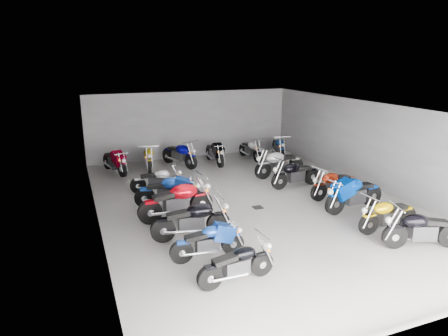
{
  "coord_description": "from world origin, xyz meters",
  "views": [
    {
      "loc": [
        -5.53,
        -11.59,
        4.82
      ],
      "look_at": [
        -0.58,
        1.1,
        1.0
      ],
      "focal_mm": 32.0,
      "sensor_mm": 36.0,
      "label": 1
    }
  ],
  "objects_px": {
    "motorcycle_left_a": "(238,264)",
    "motorcycle_right_a": "(422,229)",
    "motorcycle_right_e": "(295,174)",
    "motorcycle_back_b": "(149,157)",
    "motorcycle_right_b": "(388,215)",
    "motorcycle_back_d": "(215,153)",
    "motorcycle_left_c": "(192,220)",
    "motorcycle_left_b": "(209,241)",
    "motorcycle_back_a": "(115,161)",
    "drain_grate": "(258,207)",
    "motorcycle_right_c": "(354,194)",
    "motorcycle_back_e": "(250,149)",
    "motorcycle_left_e": "(169,192)",
    "motorcycle_right_d": "(334,184)",
    "motorcycle_back_f": "(279,147)",
    "motorcycle_right_f": "(279,163)",
    "motorcycle_back_c": "(180,154)",
    "motorcycle_left_f": "(157,180)",
    "motorcycle_left_d": "(177,201)"
  },
  "relations": [
    {
      "from": "motorcycle_right_e",
      "to": "motorcycle_back_a",
      "type": "xyz_separation_m",
      "value": [
        -6.17,
        4.41,
        0.02
      ]
    },
    {
      "from": "motorcycle_back_a",
      "to": "motorcycle_back_c",
      "type": "distance_m",
      "value": 2.86
    },
    {
      "from": "motorcycle_left_b",
      "to": "motorcycle_left_c",
      "type": "xyz_separation_m",
      "value": [
        -0.04,
        1.24,
        0.08
      ]
    },
    {
      "from": "drain_grate",
      "to": "motorcycle_left_b",
      "type": "xyz_separation_m",
      "value": [
        -2.64,
        -2.66,
        0.45
      ]
    },
    {
      "from": "motorcycle_left_b",
      "to": "motorcycle_back_f",
      "type": "xyz_separation_m",
      "value": [
        6.64,
        8.55,
        0.05
      ]
    },
    {
      "from": "motorcycle_right_b",
      "to": "motorcycle_back_e",
      "type": "bearing_deg",
      "value": -0.8
    },
    {
      "from": "motorcycle_left_c",
      "to": "motorcycle_right_e",
      "type": "bearing_deg",
      "value": 125.33
    },
    {
      "from": "motorcycle_back_a",
      "to": "motorcycle_back_b",
      "type": "bearing_deg",
      "value": 167.85
    },
    {
      "from": "motorcycle_left_f",
      "to": "motorcycle_back_d",
      "type": "height_order",
      "value": "motorcycle_back_d"
    },
    {
      "from": "motorcycle_right_b",
      "to": "motorcycle_right_d",
      "type": "bearing_deg",
      "value": -7.22
    },
    {
      "from": "motorcycle_left_a",
      "to": "motorcycle_left_e",
      "type": "distance_m",
      "value": 5.01
    },
    {
      "from": "motorcycle_back_b",
      "to": "motorcycle_back_f",
      "type": "distance_m",
      "value": 6.42
    },
    {
      "from": "motorcycle_back_d",
      "to": "motorcycle_left_e",
      "type": "bearing_deg",
      "value": 55.45
    },
    {
      "from": "motorcycle_left_e",
      "to": "motorcycle_back_a",
      "type": "xyz_separation_m",
      "value": [
        -1.19,
        4.76,
        -0.0
      ]
    },
    {
      "from": "motorcycle_left_d",
      "to": "motorcycle_left_e",
      "type": "distance_m",
      "value": 1.04
    },
    {
      "from": "motorcycle_right_c",
      "to": "motorcycle_back_e",
      "type": "relative_size",
      "value": 1.16
    },
    {
      "from": "motorcycle_back_a",
      "to": "motorcycle_right_e",
      "type": "bearing_deg",
      "value": 127.8
    },
    {
      "from": "motorcycle_left_f",
      "to": "motorcycle_left_d",
      "type": "bearing_deg",
      "value": 11.75
    },
    {
      "from": "motorcycle_right_e",
      "to": "motorcycle_back_b",
      "type": "distance_m",
      "value": 6.53
    },
    {
      "from": "motorcycle_left_a",
      "to": "motorcycle_back_d",
      "type": "height_order",
      "value": "motorcycle_back_d"
    },
    {
      "from": "motorcycle_left_a",
      "to": "motorcycle_back_d",
      "type": "bearing_deg",
      "value": 157.25
    },
    {
      "from": "motorcycle_left_c",
      "to": "motorcycle_right_e",
      "type": "relative_size",
      "value": 1.04
    },
    {
      "from": "drain_grate",
      "to": "motorcycle_right_b",
      "type": "distance_m",
      "value": 3.99
    },
    {
      "from": "motorcycle_right_c",
      "to": "motorcycle_back_d",
      "type": "distance_m",
      "value": 7.43
    },
    {
      "from": "motorcycle_back_c",
      "to": "motorcycle_back_e",
      "type": "height_order",
      "value": "motorcycle_back_c"
    },
    {
      "from": "motorcycle_right_b",
      "to": "motorcycle_right_f",
      "type": "bearing_deg",
      "value": 1.02
    },
    {
      "from": "motorcycle_left_a",
      "to": "motorcycle_back_c",
      "type": "relative_size",
      "value": 0.87
    },
    {
      "from": "motorcycle_right_d",
      "to": "motorcycle_back_d",
      "type": "height_order",
      "value": "motorcycle_back_d"
    },
    {
      "from": "motorcycle_left_e",
      "to": "motorcycle_back_d",
      "type": "xyz_separation_m",
      "value": [
        3.31,
        4.68,
        -0.0
      ]
    },
    {
      "from": "motorcycle_back_e",
      "to": "motorcycle_back_f",
      "type": "height_order",
      "value": "motorcycle_back_f"
    },
    {
      "from": "motorcycle_right_d",
      "to": "motorcycle_back_e",
      "type": "xyz_separation_m",
      "value": [
        -0.41,
        6.06,
        -0.02
      ]
    },
    {
      "from": "motorcycle_left_e",
      "to": "motorcycle_back_b",
      "type": "xyz_separation_m",
      "value": [
        0.28,
        4.88,
        -0.01
      ]
    },
    {
      "from": "motorcycle_left_a",
      "to": "motorcycle_right_c",
      "type": "bearing_deg",
      "value": 111.03
    },
    {
      "from": "motorcycle_right_c",
      "to": "motorcycle_right_e",
      "type": "height_order",
      "value": "motorcycle_right_c"
    },
    {
      "from": "motorcycle_right_e",
      "to": "motorcycle_back_f",
      "type": "distance_m",
      "value": 4.76
    },
    {
      "from": "motorcycle_left_e",
      "to": "motorcycle_right_a",
      "type": "distance_m",
      "value": 7.5
    },
    {
      "from": "motorcycle_left_e",
      "to": "motorcycle_back_a",
      "type": "relative_size",
      "value": 1.0
    },
    {
      "from": "motorcycle_left_c",
      "to": "motorcycle_back_a",
      "type": "relative_size",
      "value": 1.03
    },
    {
      "from": "motorcycle_left_a",
      "to": "motorcycle_right_a",
      "type": "bearing_deg",
      "value": 82.22
    },
    {
      "from": "motorcycle_right_b",
      "to": "motorcycle_right_e",
      "type": "relative_size",
      "value": 0.95
    },
    {
      "from": "motorcycle_left_a",
      "to": "motorcycle_right_b",
      "type": "distance_m",
      "value": 5.13
    },
    {
      "from": "motorcycle_right_b",
      "to": "motorcycle_back_d",
      "type": "height_order",
      "value": "motorcycle_back_d"
    },
    {
      "from": "motorcycle_right_a",
      "to": "motorcycle_back_f",
      "type": "relative_size",
      "value": 0.99
    },
    {
      "from": "motorcycle_right_b",
      "to": "motorcycle_back_f",
      "type": "height_order",
      "value": "motorcycle_back_f"
    },
    {
      "from": "motorcycle_left_a",
      "to": "motorcycle_back_b",
      "type": "relative_size",
      "value": 0.86
    },
    {
      "from": "motorcycle_left_a",
      "to": "motorcycle_left_c",
      "type": "relative_size",
      "value": 0.84
    },
    {
      "from": "motorcycle_left_e",
      "to": "motorcycle_right_d",
      "type": "xyz_separation_m",
      "value": [
        5.63,
        -1.19,
        -0.03
      ]
    },
    {
      "from": "motorcycle_left_a",
      "to": "motorcycle_right_d",
      "type": "xyz_separation_m",
      "value": [
        5.32,
        3.82,
        0.06
      ]
    },
    {
      "from": "motorcycle_right_e",
      "to": "motorcycle_left_c",
      "type": "bearing_deg",
      "value": 116.11
    },
    {
      "from": "motorcycle_back_f",
      "to": "motorcycle_left_a",
      "type": "bearing_deg",
      "value": 72.54
    }
  ]
}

